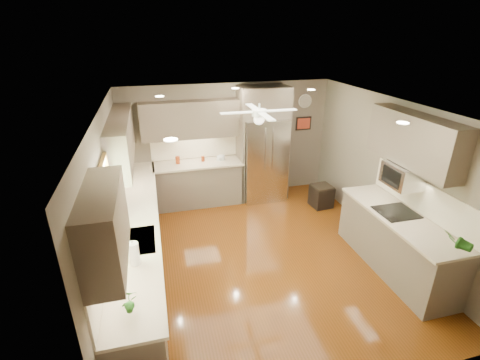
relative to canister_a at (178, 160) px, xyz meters
name	(u,v)px	position (x,y,z in m)	size (l,w,h in m)	color
floor	(261,256)	(1.13, -2.24, -1.02)	(5.00, 5.00, 0.00)	#4B260A
ceiling	(266,108)	(1.13, -2.24, 1.48)	(5.00, 5.00, 0.00)	white
wall_back	(228,142)	(1.13, 0.26, 0.23)	(4.50, 4.50, 0.00)	#685D4F
wall_front	(349,302)	(1.13, -4.74, 0.23)	(4.50, 4.50, 0.00)	#685D4F
wall_left	(110,206)	(-1.12, -2.24, 0.23)	(5.00, 5.00, 0.00)	#685D4F
wall_right	(390,174)	(3.38, -2.24, 0.23)	(5.00, 5.00, 0.00)	#685D4F
canister_a	(178,160)	(0.00, 0.00, 0.00)	(0.09, 0.09, 0.15)	maroon
canister_d	(203,159)	(0.53, 0.01, -0.02)	(0.07, 0.07, 0.11)	maroon
soap_bottle	(124,226)	(-0.96, -2.45, 0.00)	(0.08, 0.08, 0.17)	white
potted_plant_left	(129,300)	(-0.83, -4.04, 0.07)	(0.16, 0.11, 0.30)	#215A19
potted_plant_right	(457,241)	(3.05, -4.02, 0.10)	(0.20, 0.16, 0.36)	#215A19
bowl	(221,159)	(0.91, -0.03, -0.06)	(0.20, 0.20, 0.05)	beige
left_run	(138,243)	(-0.83, -2.09, -0.54)	(0.65, 4.70, 1.45)	brown
back_run	(198,182)	(0.40, -0.04, -0.54)	(1.85, 0.65, 1.45)	brown
uppers	(207,140)	(0.38, -1.53, 0.85)	(4.50, 4.70, 0.95)	brown
window	(105,202)	(-1.09, -2.74, 0.53)	(0.05, 1.12, 0.92)	#BFF2B2
sink	(136,243)	(-0.81, -2.74, -0.11)	(0.50, 0.70, 0.32)	silver
refrigerator	(263,147)	(1.83, -0.08, 0.17)	(1.06, 0.75, 2.45)	silver
right_run	(396,241)	(3.06, -3.04, -0.54)	(0.70, 2.20, 1.45)	brown
microwave	(403,175)	(3.15, -2.79, 0.46)	(0.43, 0.55, 0.34)	silver
ceiling_fan	(259,115)	(1.13, -1.94, 1.31)	(1.18, 1.18, 0.32)	white
recessed_lights	(255,103)	(1.09, -1.84, 1.47)	(2.84, 3.14, 0.01)	white
wall_clock	(305,101)	(2.88, 0.24, 1.03)	(0.30, 0.03, 0.30)	white
framed_print	(304,123)	(2.88, 0.24, 0.53)	(0.36, 0.03, 0.30)	black
stool	(321,196)	(2.91, -0.84, -0.78)	(0.44, 0.44, 0.48)	black
paper_towel	(134,254)	(-0.80, -3.25, 0.06)	(0.13, 0.13, 0.31)	white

